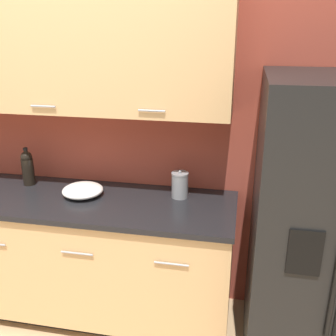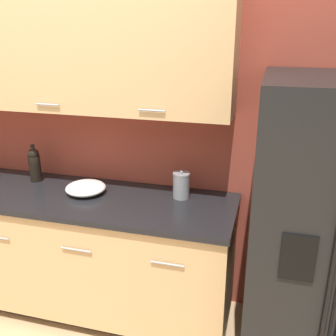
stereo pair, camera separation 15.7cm
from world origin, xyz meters
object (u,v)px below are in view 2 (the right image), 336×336
wine_bottle (35,164)px  steel_canister (181,185)px  refrigerator (329,237)px  mixing_bowl (86,188)px

wine_bottle → steel_canister: wine_bottle is taller
refrigerator → steel_canister: bearing=165.5°
refrigerator → mixing_bowl: (-1.53, 0.13, 0.07)m
refrigerator → steel_canister: (-0.89, 0.23, 0.12)m
refrigerator → wine_bottle: 2.00m
refrigerator → steel_canister: size_ratio=9.27×
wine_bottle → steel_canister: bearing=-0.6°
mixing_bowl → refrigerator: bearing=-4.9°
refrigerator → wine_bottle: (-1.98, 0.24, 0.16)m
refrigerator → steel_canister: 0.93m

